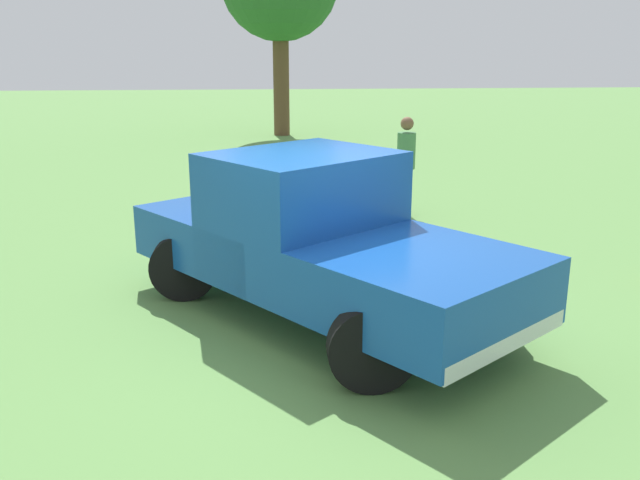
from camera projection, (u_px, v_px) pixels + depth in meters
ground_plane at (310, 329)px, 7.35m from camera, size 80.00×80.00×0.00m
pickup_truck at (312, 234)px, 7.49m from camera, size 4.40×4.92×1.82m
person_bystander at (406, 160)px, 11.97m from camera, size 0.37×0.37×1.73m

